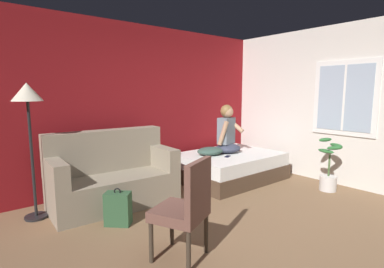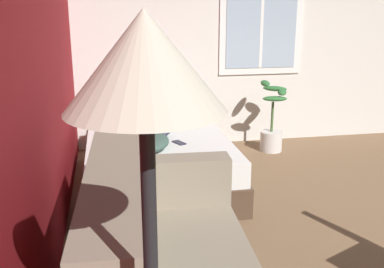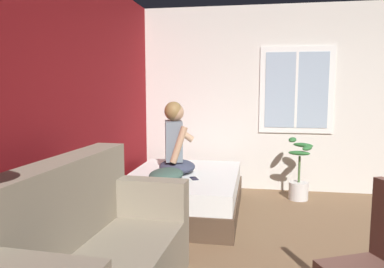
{
  "view_description": "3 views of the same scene",
  "coord_description": "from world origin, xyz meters",
  "px_view_note": "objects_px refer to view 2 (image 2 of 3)",
  "views": [
    {
      "loc": [
        -2.41,
        -1.87,
        1.6
      ],
      "look_at": [
        0.55,
        1.77,
        0.92
      ],
      "focal_mm": 28.0,
      "sensor_mm": 36.0,
      "label": 1
    },
    {
      "loc": [
        -2.62,
        2.27,
        1.71
      ],
      "look_at": [
        0.35,
        1.7,
        0.82
      ],
      "focal_mm": 42.0,
      "sensor_mm": 36.0,
      "label": 2
    },
    {
      "loc": [
        -2.9,
        0.97,
        1.52
      ],
      "look_at": [
        0.53,
        1.55,
        1.09
      ],
      "focal_mm": 35.0,
      "sensor_mm": 36.0,
      "label": 3
    }
  ],
  "objects_px": {
    "potted_plant": "(272,127)",
    "cell_phone": "(179,143)",
    "throw_pillow": "(148,142)",
    "floor_lamp": "(147,134)",
    "person_seated": "(145,100)",
    "bed": "(158,161)"
  },
  "relations": [
    {
      "from": "potted_plant",
      "to": "cell_phone",
      "type": "bearing_deg",
      "value": 128.15
    },
    {
      "from": "cell_phone",
      "to": "throw_pillow",
      "type": "bearing_deg",
      "value": 0.72
    },
    {
      "from": "floor_lamp",
      "to": "potted_plant",
      "type": "xyz_separation_m",
      "value": [
        3.92,
        -1.82,
        -1.13
      ]
    },
    {
      "from": "cell_phone",
      "to": "person_seated",
      "type": "bearing_deg",
      "value": -68.27
    },
    {
      "from": "throw_pillow",
      "to": "floor_lamp",
      "type": "relative_size",
      "value": 0.28
    },
    {
      "from": "person_seated",
      "to": "throw_pillow",
      "type": "relative_size",
      "value": 1.82
    },
    {
      "from": "person_seated",
      "to": "potted_plant",
      "type": "bearing_deg",
      "value": -64.36
    },
    {
      "from": "bed",
      "to": "floor_lamp",
      "type": "bearing_deg",
      "value": 173.42
    },
    {
      "from": "cell_phone",
      "to": "floor_lamp",
      "type": "xyz_separation_m",
      "value": [
        -2.91,
        0.54,
        0.94
      ]
    },
    {
      "from": "bed",
      "to": "throw_pillow",
      "type": "distance_m",
      "value": 0.5
    },
    {
      "from": "throw_pillow",
      "to": "floor_lamp",
      "type": "bearing_deg",
      "value": 174.98
    },
    {
      "from": "bed",
      "to": "potted_plant",
      "type": "bearing_deg",
      "value": -62.03
    },
    {
      "from": "throw_pillow",
      "to": "floor_lamp",
      "type": "height_order",
      "value": "floor_lamp"
    },
    {
      "from": "bed",
      "to": "person_seated",
      "type": "xyz_separation_m",
      "value": [
        0.03,
        0.1,
        0.6
      ]
    },
    {
      "from": "bed",
      "to": "throw_pillow",
      "type": "height_order",
      "value": "throw_pillow"
    },
    {
      "from": "floor_lamp",
      "to": "person_seated",
      "type": "bearing_deg",
      "value": -4.75
    },
    {
      "from": "floor_lamp",
      "to": "potted_plant",
      "type": "bearing_deg",
      "value": -24.9
    },
    {
      "from": "bed",
      "to": "floor_lamp",
      "type": "xyz_separation_m",
      "value": [
        -3.15,
        0.36,
        1.19
      ]
    },
    {
      "from": "person_seated",
      "to": "potted_plant",
      "type": "xyz_separation_m",
      "value": [
        0.75,
        -1.56,
        -0.53
      ]
    },
    {
      "from": "person_seated",
      "to": "potted_plant",
      "type": "relative_size",
      "value": 1.03
    },
    {
      "from": "cell_phone",
      "to": "floor_lamp",
      "type": "distance_m",
      "value": 3.11
    },
    {
      "from": "floor_lamp",
      "to": "potted_plant",
      "type": "relative_size",
      "value": 2.0
    }
  ]
}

